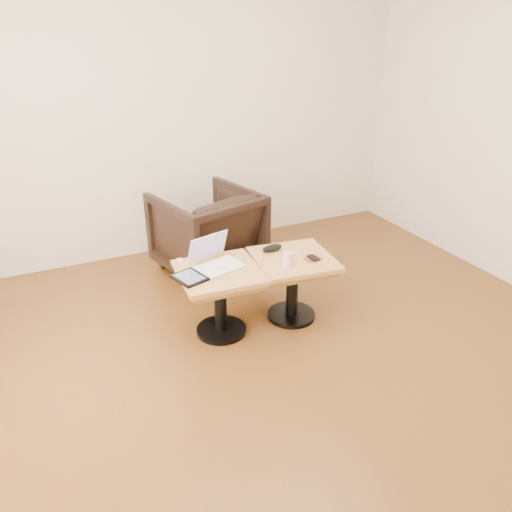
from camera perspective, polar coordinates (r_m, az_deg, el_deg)
name	(u,v)px	position (r m, az deg, el deg)	size (l,w,h in m)	color
room_shell	(306,169)	(2.66, 5.77, 9.89)	(4.52, 4.52, 2.71)	#53341C
side_table_left	(220,286)	(3.48, -4.16, -3.46)	(0.59, 0.59, 0.50)	black
side_table_right	(293,273)	(3.66, 4.22, -1.91)	(0.62, 0.62, 0.50)	black
laptop	(216,260)	(3.47, -4.60, -0.48)	(0.37, 0.35, 0.21)	white
tablet	(189,278)	(3.33, -7.62, -2.46)	(0.23, 0.26, 0.02)	black
charging_adapter	(180,261)	(3.56, -8.70, -0.53)	(0.04, 0.04, 0.02)	white
glasses_case	(272,248)	(3.68, 1.86, 0.92)	(0.17, 0.07, 0.05)	black
striped_cup	(288,259)	(3.47, 3.66, -0.34)	(0.08, 0.08, 0.10)	pink
earbuds_tangle	(293,252)	(3.67, 4.28, 0.40)	(0.07, 0.05, 0.01)	white
phone_on_sleeve	(313,258)	(3.59, 6.57, -0.26)	(0.12, 0.10, 0.01)	maroon
armchair	(207,231)	(4.40, -5.59, 2.81)	(0.79, 0.81, 0.74)	black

